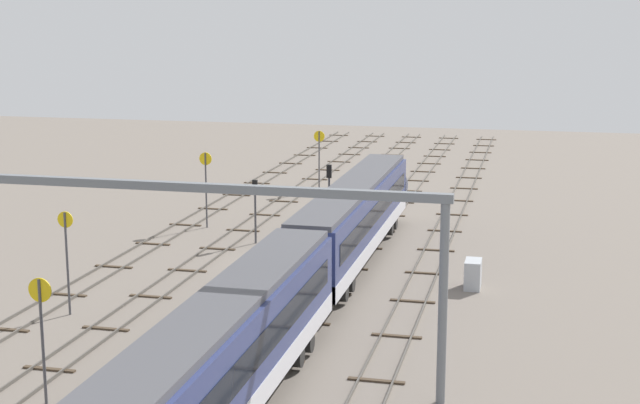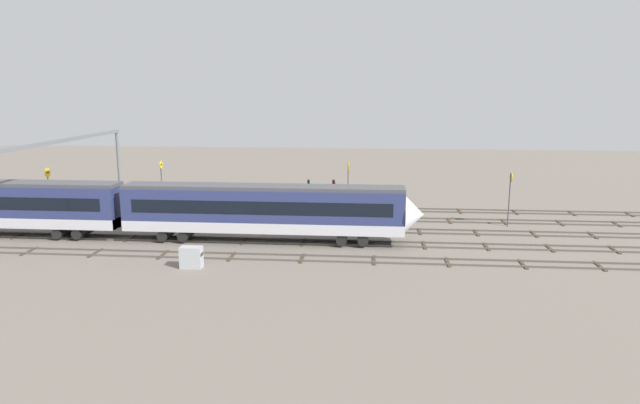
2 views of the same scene
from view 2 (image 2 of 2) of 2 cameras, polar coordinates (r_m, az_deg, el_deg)
The scene contains 14 objects.
ground_plane at distance 53.94m, azimuth -6.56°, elevation -2.66°, with size 144.60×144.60×0.00m, color slate.
track_near_foreground at distance 45.23m, azimuth -8.90°, elevation -5.42°, with size 128.60×2.40×0.16m.
track_with_train at distance 49.55m, azimuth -7.63°, elevation -3.88°, with size 128.60×2.40×0.16m.
track_middle at distance 53.92m, azimuth -6.56°, elevation -2.58°, with size 128.60×2.40×0.16m.
track_second_far at distance 58.34m, azimuth -5.66°, elevation -1.48°, with size 128.60×2.40×0.16m.
track_far_background at distance 62.78m, azimuth -4.88°, elevation -0.54°, with size 128.60×2.40×0.16m.
overhead_gantry at distance 58.97m, azimuth -24.51°, elevation 4.11°, with size 0.40×24.18×8.36m.
speed_sign_near_foreground at distance 56.59m, azimuth 18.62°, elevation 1.03°, with size 0.14×0.95×5.24m.
speed_sign_mid_trackside at distance 59.53m, azimuth 2.87°, elevation 2.19°, with size 0.14×0.91×5.44m.
speed_sign_far_trackside at distance 63.52m, azimuth -15.69°, elevation 2.25°, with size 0.14×0.83×5.36m.
speed_sign_distant_end at distance 63.98m, azimuth -25.71°, elevation 1.57°, with size 0.14×0.96×5.10m.
signal_light_trackside_approach at distance 55.20m, azimuth -1.15°, elevation 0.75°, with size 0.31×0.32×4.30m.
signal_light_trackside_departure at distance 50.57m, azimuth 1.38°, elevation 0.27°, with size 0.31×0.32×5.05m.
relay_cabinet at distance 42.96m, azimuth -12.86°, elevation -5.46°, with size 1.62×0.89×1.61m.
Camera 2 is at (10.69, -51.22, 13.13)m, focal length 31.71 mm.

